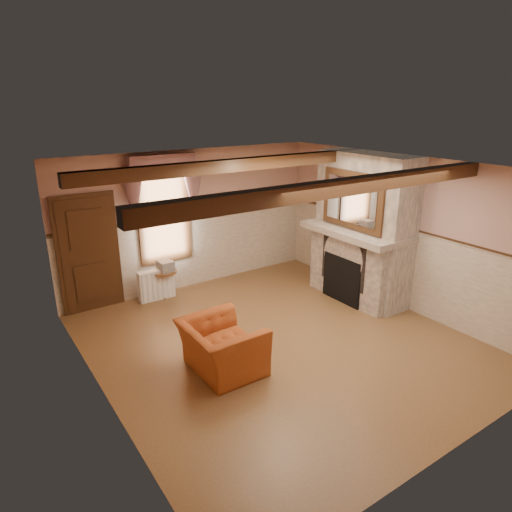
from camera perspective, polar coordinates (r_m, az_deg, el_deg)
floor at (r=7.50m, az=2.94°, el=-10.69°), size 5.50×6.00×0.01m
ceiling at (r=6.57m, az=3.36°, el=11.02°), size 5.50×6.00×0.01m
wall_back at (r=9.37m, az=-8.04°, el=4.55°), size 5.50×0.02×2.80m
wall_front at (r=5.07m, az=24.38°, el=-9.95°), size 5.50×0.02×2.80m
wall_left at (r=5.79m, az=-19.23°, el=-5.66°), size 0.02×6.00×2.80m
wall_right at (r=8.78m, az=17.61°, el=2.85°), size 0.02×6.00×2.80m
wainscot at (r=7.15m, az=3.04°, el=-5.47°), size 5.50×6.00×1.50m
chair_rail at (r=6.88m, az=3.15°, el=0.23°), size 5.50×6.00×0.08m
firebox at (r=8.91m, az=10.98°, el=-2.81°), size 0.20×0.95×0.90m
armchair at (r=6.64m, az=-4.30°, el=-11.30°), size 0.99×1.13×0.73m
side_table at (r=9.15m, az=-11.31°, el=-3.42°), size 0.60×0.60×0.55m
book_stack at (r=9.02m, az=-11.26°, el=-1.21°), size 0.27×0.33×0.20m
radiator at (r=9.08m, az=-12.35°, el=-3.51°), size 0.70×0.19×0.60m
bowl at (r=8.84m, az=12.00°, el=3.86°), size 0.34×0.34×0.08m
mantel_clock at (r=9.30m, az=8.99°, el=5.16°), size 0.14×0.24×0.20m
oil_lamp at (r=8.89m, az=11.54°, el=4.63°), size 0.11×0.11×0.28m
candle_red at (r=8.29m, az=16.21°, el=2.78°), size 0.06×0.06×0.16m
jar_yellow at (r=8.39m, az=15.44°, el=2.89°), size 0.06×0.06×0.12m
fireplace at (r=8.91m, az=13.31°, el=3.47°), size 0.85×2.00×2.80m
mantel at (r=8.79m, az=12.49°, el=3.05°), size 1.05×2.05×0.12m
overmantel_mirror at (r=8.52m, az=11.91°, el=6.82°), size 0.06×1.44×1.04m
door at (r=8.73m, az=-20.17°, el=0.07°), size 1.10×0.10×2.10m
window at (r=9.04m, az=-11.45°, el=5.46°), size 1.06×0.08×2.02m
window_drapes at (r=8.84m, az=-11.47°, el=9.14°), size 1.30×0.14×1.40m
ceiling_beam_front at (r=5.70m, az=10.76°, el=8.46°), size 5.50×0.18×0.20m
ceiling_beam_back at (r=7.57m, az=-2.28°, el=11.32°), size 5.50×0.18×0.20m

